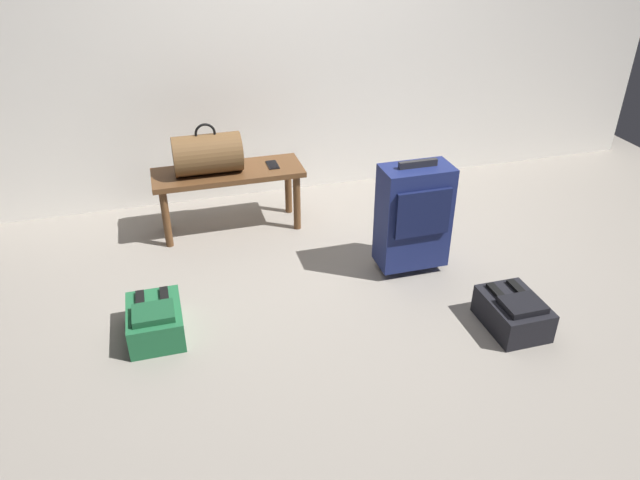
{
  "coord_description": "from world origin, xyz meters",
  "views": [
    {
      "loc": [
        -0.99,
        -2.66,
        2.04
      ],
      "look_at": [
        -0.14,
        0.29,
        0.25
      ],
      "focal_mm": 33.38,
      "sensor_mm": 36.0,
      "label": 1
    }
  ],
  "objects_px": {
    "duffel_bag_brown": "(207,154)",
    "backpack_green": "(155,321)",
    "suitcase_upright_navy": "(414,216)",
    "bench": "(228,180)",
    "cell_phone": "(273,165)",
    "backpack_dark": "(513,312)"
  },
  "relations": [
    {
      "from": "bench",
      "to": "backpack_dark",
      "type": "relative_size",
      "value": 2.63
    },
    {
      "from": "bench",
      "to": "backpack_green",
      "type": "xyz_separation_m",
      "value": [
        -0.56,
        -1.06,
        -0.28
      ]
    },
    {
      "from": "suitcase_upright_navy",
      "to": "backpack_dark",
      "type": "bearing_deg",
      "value": -66.63
    },
    {
      "from": "suitcase_upright_navy",
      "to": "backpack_dark",
      "type": "distance_m",
      "value": 0.8
    },
    {
      "from": "duffel_bag_brown",
      "to": "suitcase_upright_navy",
      "type": "xyz_separation_m",
      "value": [
        1.11,
        -0.83,
        -0.2
      ]
    },
    {
      "from": "cell_phone",
      "to": "suitcase_upright_navy",
      "type": "distance_m",
      "value": 1.07
    },
    {
      "from": "bench",
      "to": "backpack_dark",
      "type": "bearing_deg",
      "value": -49.67
    },
    {
      "from": "duffel_bag_brown",
      "to": "backpack_green",
      "type": "relative_size",
      "value": 1.16
    },
    {
      "from": "bench",
      "to": "suitcase_upright_navy",
      "type": "height_order",
      "value": "suitcase_upright_navy"
    },
    {
      "from": "suitcase_upright_navy",
      "to": "bench",
      "type": "bearing_deg",
      "value": 140.16
    },
    {
      "from": "backpack_green",
      "to": "backpack_dark",
      "type": "height_order",
      "value": "same"
    },
    {
      "from": "suitcase_upright_navy",
      "to": "backpack_dark",
      "type": "height_order",
      "value": "suitcase_upright_navy"
    },
    {
      "from": "cell_phone",
      "to": "backpack_dark",
      "type": "height_order",
      "value": "cell_phone"
    },
    {
      "from": "bench",
      "to": "cell_phone",
      "type": "bearing_deg",
      "value": -0.15
    },
    {
      "from": "cell_phone",
      "to": "backpack_green",
      "type": "distance_m",
      "value": 1.42
    },
    {
      "from": "bench",
      "to": "cell_phone",
      "type": "xyz_separation_m",
      "value": [
        0.31,
        -0.0,
        0.07
      ]
    },
    {
      "from": "duffel_bag_brown",
      "to": "suitcase_upright_navy",
      "type": "height_order",
      "value": "duffel_bag_brown"
    },
    {
      "from": "backpack_green",
      "to": "backpack_dark",
      "type": "distance_m",
      "value": 1.91
    },
    {
      "from": "cell_phone",
      "to": "suitcase_upright_navy",
      "type": "relative_size",
      "value": 0.2
    },
    {
      "from": "cell_phone",
      "to": "backpack_green",
      "type": "bearing_deg",
      "value": -129.34
    },
    {
      "from": "bench",
      "to": "backpack_dark",
      "type": "xyz_separation_m",
      "value": [
        1.29,
        -1.52,
        -0.28
      ]
    },
    {
      "from": "suitcase_upright_navy",
      "to": "cell_phone",
      "type": "bearing_deg",
      "value": 129.64
    }
  ]
}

